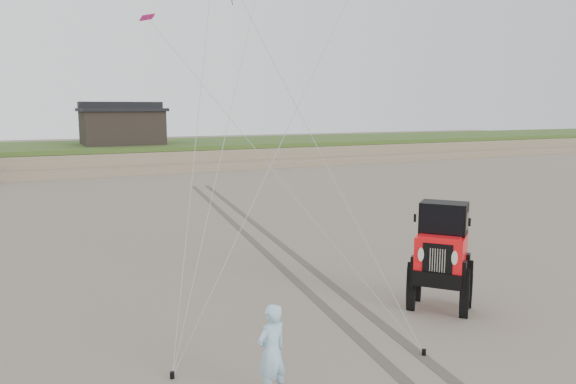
# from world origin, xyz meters

# --- Properties ---
(ground) EXTENTS (160.00, 160.00, 0.00)m
(ground) POSITION_xyz_m (0.00, 0.00, 0.00)
(ground) COLOR #6B6054
(ground) RESTS_ON ground
(dune_ridge) EXTENTS (160.00, 14.25, 1.73)m
(dune_ridge) POSITION_xyz_m (0.00, 37.50, 0.82)
(dune_ridge) COLOR #7A6B54
(dune_ridge) RESTS_ON ground
(cabin) EXTENTS (6.40, 5.40, 3.35)m
(cabin) POSITION_xyz_m (2.00, 37.00, 3.24)
(cabin) COLOR black
(cabin) RESTS_ON dune_ridge
(jeep) EXTENTS (5.57, 5.25, 2.00)m
(jeep) POSITION_xyz_m (3.06, 0.54, 1.00)
(jeep) COLOR #FB0F15
(jeep) RESTS_ON ground
(man) EXTENTS (0.67, 0.54, 1.59)m
(man) POSITION_xyz_m (-2.09, -1.48, 0.80)
(man) COLOR #94C5E5
(man) RESTS_ON ground
(stake_main) EXTENTS (0.08, 0.08, 0.12)m
(stake_main) POSITION_xyz_m (-3.36, -0.10, 0.06)
(stake_main) COLOR black
(stake_main) RESTS_ON ground
(stake_aux) EXTENTS (0.08, 0.08, 0.12)m
(stake_aux) POSITION_xyz_m (1.16, -1.26, 0.06)
(stake_aux) COLOR black
(stake_aux) RESTS_ON ground
(tire_tracks) EXTENTS (5.22, 29.74, 0.01)m
(tire_tracks) POSITION_xyz_m (2.00, 8.00, 0.00)
(tire_tracks) COLOR #4C443D
(tire_tracks) RESTS_ON ground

